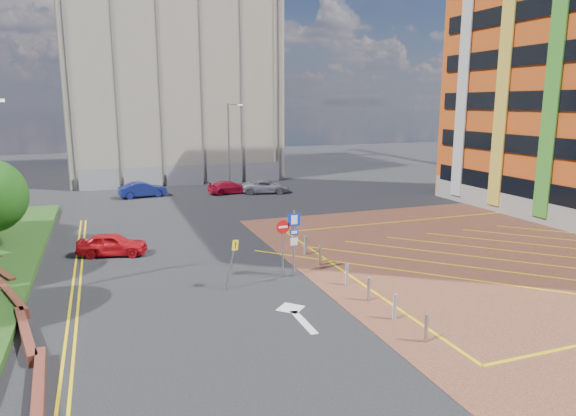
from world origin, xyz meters
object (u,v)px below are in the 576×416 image
lamp_back (230,142)px  car_red_left (112,244)px  warning_sign (232,258)px  car_silver_back (266,187)px  car_blue_back (143,190)px  car_red_back (230,187)px  sign_cluster (290,237)px

lamp_back → car_red_left: (-11.54, -20.48, -3.74)m
warning_sign → car_silver_back: warning_sign is taller
car_silver_back → car_blue_back: bearing=94.6°
car_red_left → car_silver_back: (13.63, 15.67, -0.03)m
warning_sign → car_red_left: bearing=123.7°
warning_sign → car_red_back: warning_sign is taller
sign_cluster → warning_sign: sign_cluster is taller
sign_cluster → car_red_left: bearing=139.9°
lamp_back → car_silver_back: lamp_back is taller
sign_cluster → car_blue_back: sign_cluster is taller
car_blue_back → car_red_back: 7.57m
lamp_back → car_blue_back: bearing=-160.0°
car_red_back → car_red_left: bearing=140.0°
car_red_left → car_red_back: size_ratio=0.92×
sign_cluster → lamp_back: bearing=82.0°
warning_sign → car_blue_back: (-1.85, 24.58, -0.77)m
warning_sign → car_blue_back: size_ratio=0.56×
sign_cluster → car_blue_back: 24.40m
car_blue_back → car_silver_back: car_blue_back is taller
warning_sign → car_red_left: 8.73m
car_blue_back → car_red_back: bearing=-103.5°
lamp_back → car_red_back: lamp_back is taller
sign_cluster → car_blue_back: size_ratio=0.79×
lamp_back → warning_sign: size_ratio=3.55×
sign_cluster → car_red_back: 23.28m
warning_sign → car_red_left: warning_sign is taller
warning_sign → sign_cluster: bearing=13.3°
sign_cluster → car_silver_back: 23.01m
car_red_left → car_silver_back: 20.77m
car_red_back → sign_cluster: bearing=165.6°
sign_cluster → car_blue_back: bearing=101.3°
lamp_back → sign_cluster: lamp_back is taller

